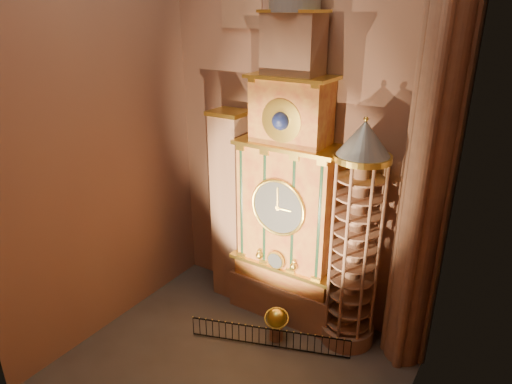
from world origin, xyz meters
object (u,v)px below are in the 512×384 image
Objects in this scene: astronomical_clock at (289,193)px; iron_railing at (269,338)px; stair_turret at (355,241)px; portrait_tower at (231,207)px; celestial_globe at (276,321)px.

astronomical_clock is 2.37× the size of iron_railing.
astronomical_clock reaches higher than stair_turret.
portrait_tower reaches higher than celestial_globe.
iron_railing is (-2.79, -2.56, -4.72)m from stair_turret.
astronomical_clock is 1.55× the size of stair_turret.
celestial_globe is at bearing -27.95° from portrait_tower.
stair_turret is at bearing 33.95° from celestial_globe.
astronomical_clock is 1.64× the size of portrait_tower.
portrait_tower is 6.06× the size of celestial_globe.
celestial_globe is 0.82m from iron_railing.
celestial_globe is (0.69, -2.15, -5.67)m from astronomical_clock.
iron_railing is at bearing -88.75° from celestial_globe.
celestial_globe is (4.09, -2.17, -4.14)m from portrait_tower.
stair_turret reaches higher than portrait_tower.
stair_turret is at bearing 42.55° from iron_railing.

